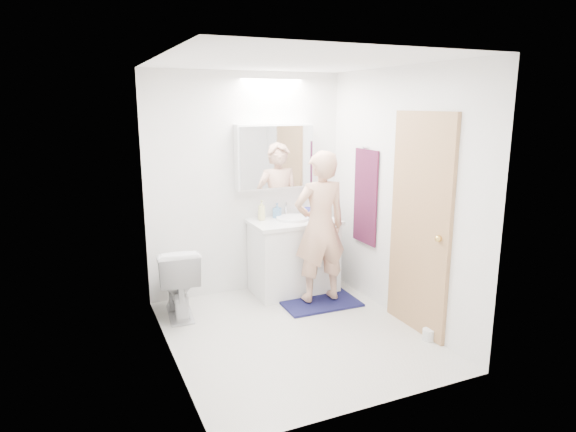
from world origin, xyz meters
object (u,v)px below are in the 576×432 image
soap_bottle_a (262,210)px  toilet_paper_roll (429,335)px  medicine_cabinet (275,157)px  toothbrush_cup (307,211)px  person (320,227)px  soap_bottle_b (277,211)px  vanity_cabinet (294,258)px  toilet (178,280)px

soap_bottle_a → toilet_paper_roll: (0.93, -1.72, -0.88)m
medicine_cabinet → toothbrush_cup: bearing=-7.5°
person → toothbrush_cup: 0.60m
soap_bottle_a → soap_bottle_b: size_ratio=1.32×
vanity_cabinet → soap_bottle_b: 0.56m
medicine_cabinet → person: (0.24, -0.63, -0.67)m
soap_bottle_b → toothbrush_cup: soap_bottle_b is taller
vanity_cabinet → toothbrush_cup: bearing=33.5°
person → medicine_cabinet: bearing=-67.7°
person → soap_bottle_a: 0.72m
medicine_cabinet → soap_bottle_a: medicine_cabinet is taller
vanity_cabinet → medicine_cabinet: bearing=123.1°
soap_bottle_b → toilet_paper_roll: 2.08m
medicine_cabinet → soap_bottle_a: bearing=-161.7°
vanity_cabinet → soap_bottle_b: soap_bottle_b is taller
toilet → soap_bottle_a: bearing=-159.5°
medicine_cabinet → person: size_ratio=0.56×
medicine_cabinet → toilet: medicine_cabinet is taller
medicine_cabinet → soap_bottle_b: (0.01, -0.03, -0.60)m
medicine_cabinet → toothbrush_cup: (0.38, -0.05, -0.64)m
soap_bottle_a → soap_bottle_b: bearing=8.7°
soap_bottle_a → toilet_paper_roll: size_ratio=2.00×
medicine_cabinet → soap_bottle_b: bearing=-64.5°
toilet → toothbrush_cup: (1.56, 0.28, 0.51)m
vanity_cabinet → toilet: vanity_cabinet is taller
toothbrush_cup → medicine_cabinet: bearing=172.5°
medicine_cabinet → soap_bottle_a: size_ratio=4.01×
medicine_cabinet → toilet: (-1.18, -0.33, -1.14)m
vanity_cabinet → soap_bottle_a: soap_bottle_a is taller
medicine_cabinet → soap_bottle_b: size_ratio=5.30×
toilet_paper_roll → toilet: bearing=142.9°
toothbrush_cup → toilet: bearing=-170.0°
toothbrush_cup → soap_bottle_b: bearing=176.9°
vanity_cabinet → soap_bottle_a: bearing=154.8°
soap_bottle_a → toilet_paper_roll: 2.14m
soap_bottle_a → vanity_cabinet: bearing=-25.2°
toilet → toothbrush_cup: 1.66m
medicine_cabinet → soap_bottle_b: 0.60m
soap_bottle_a → soap_bottle_b: 0.20m
soap_bottle_b → toothbrush_cup: (0.36, -0.02, -0.04)m
vanity_cabinet → person: (0.10, -0.42, 0.44)m
toilet → vanity_cabinet: bearing=-169.4°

